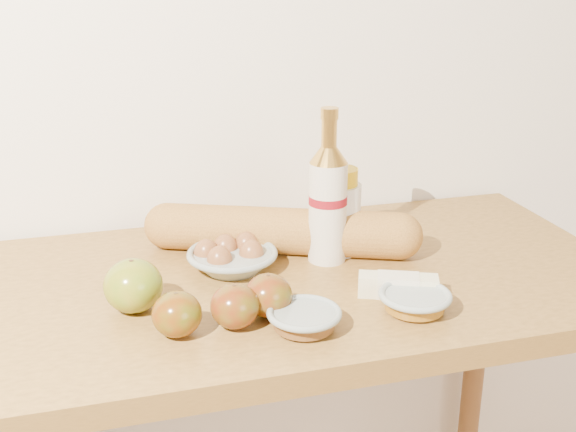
{
  "coord_description": "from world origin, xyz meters",
  "views": [
    {
      "loc": [
        -0.3,
        0.09,
        1.43
      ],
      "look_at": [
        0.0,
        1.15,
        1.02
      ],
      "focal_mm": 45.0,
      "sensor_mm": 36.0,
      "label": 1
    }
  ],
  "objects_px": {
    "baguette": "(281,231)",
    "cream_bottle": "(339,213)",
    "table": "(283,338)",
    "bourbon_bottle": "(328,201)",
    "egg_bowl": "(232,257)"
  },
  "relations": [
    {
      "from": "table",
      "to": "cream_bottle",
      "type": "relative_size",
      "value": 7.51
    },
    {
      "from": "baguette",
      "to": "bourbon_bottle",
      "type": "bearing_deg",
      "value": -15.06
    },
    {
      "from": "bourbon_bottle",
      "to": "egg_bowl",
      "type": "xyz_separation_m",
      "value": [
        -0.17,
        0.01,
        -0.09
      ]
    },
    {
      "from": "table",
      "to": "bourbon_bottle",
      "type": "bearing_deg",
      "value": 25.59
    },
    {
      "from": "egg_bowl",
      "to": "baguette",
      "type": "bearing_deg",
      "value": 25.41
    },
    {
      "from": "egg_bowl",
      "to": "table",
      "type": "bearing_deg",
      "value": -31.96
    },
    {
      "from": "egg_bowl",
      "to": "bourbon_bottle",
      "type": "bearing_deg",
      "value": -1.7
    },
    {
      "from": "bourbon_bottle",
      "to": "egg_bowl",
      "type": "bearing_deg",
      "value": 178.3
    },
    {
      "from": "table",
      "to": "bourbon_bottle",
      "type": "distance_m",
      "value": 0.26
    },
    {
      "from": "cream_bottle",
      "to": "egg_bowl",
      "type": "distance_m",
      "value": 0.22
    },
    {
      "from": "table",
      "to": "baguette",
      "type": "distance_m",
      "value": 0.2
    },
    {
      "from": "table",
      "to": "bourbon_bottle",
      "type": "xyz_separation_m",
      "value": [
        0.09,
        0.04,
        0.24
      ]
    },
    {
      "from": "cream_bottle",
      "to": "egg_bowl",
      "type": "bearing_deg",
      "value": 163.49
    },
    {
      "from": "cream_bottle",
      "to": "egg_bowl",
      "type": "relative_size",
      "value": 0.85
    },
    {
      "from": "baguette",
      "to": "cream_bottle",
      "type": "bearing_deg",
      "value": 11.07
    }
  ]
}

